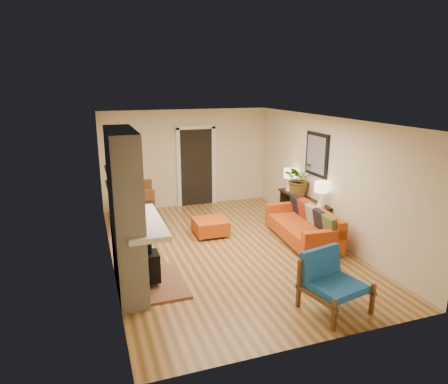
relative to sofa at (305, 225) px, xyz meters
The scene contains 10 objects.
room_shell 3.12m from the sofa, 111.55° to the left, with size 6.50×6.50×6.50m.
fireplace 3.90m from the sofa, 166.96° to the right, with size 1.09×1.68×2.60m.
sofa is the anchor object (origin of this frame).
ottoman 2.06m from the sofa, 150.60° to the left, with size 0.71×0.71×0.36m.
blue_chair 2.59m from the sofa, 112.46° to the right, with size 0.98×0.97×0.87m.
dining_table 3.75m from the sofa, 148.29° to the left, with size 0.93×1.94×1.03m.
console_table 0.87m from the sofa, 64.06° to the left, with size 0.34×1.85×0.72m.
lamp_near 0.80m from the sofa, ahead, with size 0.30×0.30×0.54m.
lamp_far 1.64m from the sofa, 75.57° to the left, with size 0.30×0.30×0.54m.
houseplant 1.30m from the sofa, 69.86° to the left, with size 0.72×0.62×0.80m, color #1E5919.
Camera 1 is at (-2.53, -7.07, 3.25)m, focal length 32.00 mm.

